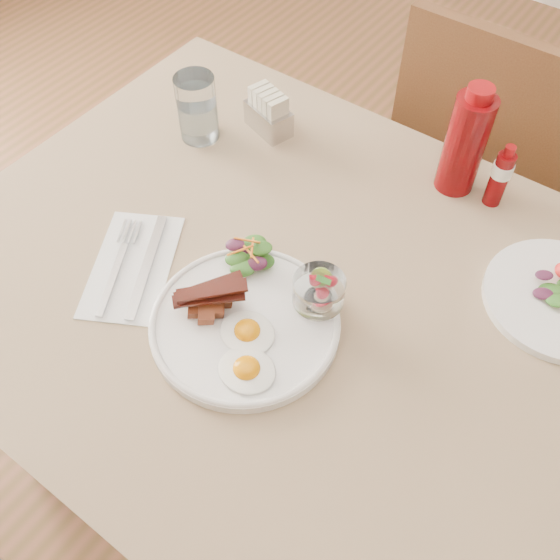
# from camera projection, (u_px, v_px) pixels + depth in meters

# --- Properties ---
(table) EXTENTS (1.33, 0.88, 0.75)m
(table) POSITION_uv_depth(u_px,v_px,m) (338.00, 344.00, 1.01)
(table) COLOR brown
(table) RESTS_ON ground
(chair_far) EXTENTS (0.42, 0.42, 0.93)m
(chair_far) POSITION_uv_depth(u_px,v_px,m) (489.00, 177.00, 1.44)
(chair_far) COLOR brown
(chair_far) RESTS_ON ground
(main_plate) EXTENTS (0.28, 0.28, 0.02)m
(main_plate) POSITION_uv_depth(u_px,v_px,m) (245.00, 324.00, 0.91)
(main_plate) COLOR white
(main_plate) RESTS_ON table
(fried_eggs) EXTENTS (0.14, 0.14, 0.02)m
(fried_eggs) POSITION_uv_depth(u_px,v_px,m) (247.00, 350.00, 0.87)
(fried_eggs) COLOR white
(fried_eggs) RESTS_ON main_plate
(bacon_potato_pile) EXTENTS (0.10, 0.10, 0.05)m
(bacon_potato_pile) POSITION_uv_depth(u_px,v_px,m) (209.00, 300.00, 0.90)
(bacon_potato_pile) COLOR maroon
(bacon_potato_pile) RESTS_ON main_plate
(side_salad) EXTENTS (0.08, 0.07, 0.04)m
(side_salad) POSITION_uv_depth(u_px,v_px,m) (249.00, 256.00, 0.96)
(side_salad) COLOR #1C4913
(side_salad) RESTS_ON main_plate
(fruit_cup) EXTENTS (0.08, 0.08, 0.08)m
(fruit_cup) POSITION_uv_depth(u_px,v_px,m) (319.00, 291.00, 0.89)
(fruit_cup) COLOR white
(fruit_cup) RESTS_ON main_plate
(ketchup_bottle) EXTENTS (0.09, 0.09, 0.20)m
(ketchup_bottle) POSITION_uv_depth(u_px,v_px,m) (465.00, 143.00, 1.03)
(ketchup_bottle) COLOR #5E0508
(ketchup_bottle) RESTS_ON table
(hot_sauce_bottle) EXTENTS (0.04, 0.04, 0.12)m
(hot_sauce_bottle) POSITION_uv_depth(u_px,v_px,m) (500.00, 176.00, 1.03)
(hot_sauce_bottle) COLOR #5E0508
(hot_sauce_bottle) RESTS_ON table
(sugar_caddy) EXTENTS (0.10, 0.08, 0.08)m
(sugar_caddy) POSITION_uv_depth(u_px,v_px,m) (269.00, 114.00, 1.17)
(sugar_caddy) COLOR silver
(sugar_caddy) RESTS_ON table
(water_glass) EXTENTS (0.07, 0.07, 0.13)m
(water_glass) POSITION_uv_depth(u_px,v_px,m) (198.00, 111.00, 1.14)
(water_glass) COLOR white
(water_glass) RESTS_ON table
(napkin_cutlery) EXTENTS (0.21, 0.25, 0.01)m
(napkin_cutlery) POSITION_uv_depth(u_px,v_px,m) (133.00, 266.00, 0.99)
(napkin_cutlery) COLOR white
(napkin_cutlery) RESTS_ON table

